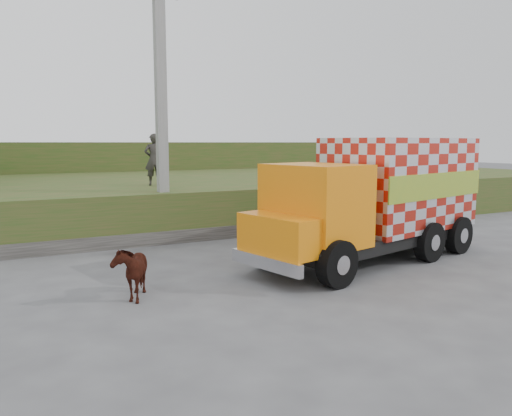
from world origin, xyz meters
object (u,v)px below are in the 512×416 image
cargo_truck (378,197)px  cow (131,270)px  utility_pole (161,105)px  pedestrian (154,160)px

cargo_truck → cow: bearing=170.2°
cargo_truck → cow: cargo_truck is taller
utility_pole → pedestrian: (0.42, 2.41, -1.68)m
cargo_truck → utility_pole: bearing=117.8°
cargo_truck → cow: 6.53m
cow → pedestrian: (2.66, 7.61, 1.86)m
utility_pole → cow: utility_pole is taller
utility_pole → pedestrian: utility_pole is taller
utility_pole → pedestrian: size_ratio=4.46×
pedestrian → utility_pole: bearing=90.8°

